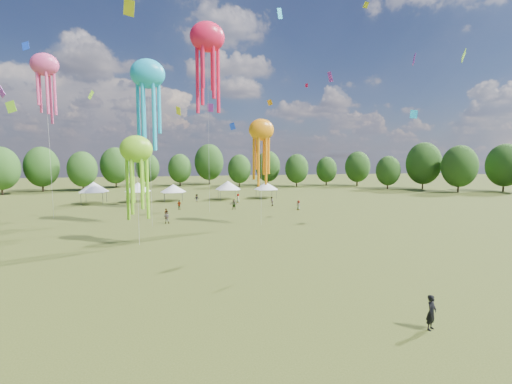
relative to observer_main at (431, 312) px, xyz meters
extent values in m
plane|color=#384416|center=(-7.88, 2.23, -0.97)|extent=(300.00, 300.00, 0.00)
imported|color=black|center=(0.00, 0.00, 0.00)|extent=(0.85, 0.77, 1.95)
imported|color=gray|center=(-15.01, 34.54, -0.06)|extent=(1.03, 0.89, 1.83)
imported|color=gray|center=(-1.39, 54.26, -0.08)|extent=(0.72, 0.96, 1.78)
imported|color=gray|center=(3.94, 47.79, -0.08)|extent=(0.99, 1.08, 1.78)
imported|color=gray|center=(-9.57, 57.15, -0.18)|extent=(1.09, 0.71, 1.58)
imported|color=gray|center=(-13.20, 47.30, -0.13)|extent=(1.06, 0.80, 1.68)
imported|color=gray|center=(-3.65, 45.45, -0.08)|extent=(1.73, 0.87, 1.79)
imported|color=gray|center=(-15.23, 38.44, -0.20)|extent=(0.65, 0.66, 1.54)
imported|color=gray|center=(7.35, 42.27, -0.14)|extent=(0.85, 0.97, 1.67)
cylinder|color=#47474C|center=(-31.63, 56.87, 0.18)|extent=(0.08, 0.08, 2.30)
cylinder|color=#47474C|center=(-31.63, 60.79, 0.18)|extent=(0.08, 0.08, 2.30)
cylinder|color=#47474C|center=(-27.70, 56.87, 0.18)|extent=(0.08, 0.08, 2.30)
cylinder|color=#47474C|center=(-27.70, 60.79, 0.18)|extent=(0.08, 0.08, 2.30)
cube|color=white|center=(-29.67, 58.83, 1.38)|extent=(4.32, 4.32, 0.10)
cone|color=white|center=(-29.67, 58.83, 2.42)|extent=(5.62, 5.62, 1.97)
cylinder|color=#47474C|center=(-23.16, 57.65, 0.10)|extent=(0.08, 0.08, 2.15)
cylinder|color=#47474C|center=(-23.16, 61.23, 0.10)|extent=(0.08, 0.08, 2.15)
cylinder|color=#47474C|center=(-19.57, 57.65, 0.10)|extent=(0.08, 0.08, 2.15)
cylinder|color=#47474C|center=(-19.57, 61.23, 0.10)|extent=(0.08, 0.08, 2.15)
cube|color=white|center=(-21.37, 59.44, 1.22)|extent=(3.98, 3.98, 0.10)
cone|color=white|center=(-21.37, 59.44, 2.19)|extent=(5.18, 5.18, 1.84)
cylinder|color=#47474C|center=(-16.14, 57.93, -0.05)|extent=(0.08, 0.08, 1.85)
cylinder|color=#47474C|center=(-16.14, 61.61, -0.05)|extent=(0.08, 0.08, 1.85)
cylinder|color=#47474C|center=(-12.45, 57.93, -0.05)|extent=(0.08, 0.08, 1.85)
cylinder|color=#47474C|center=(-12.45, 61.61, -0.05)|extent=(0.08, 0.08, 1.85)
cube|color=white|center=(-14.29, 59.77, 0.93)|extent=(4.08, 4.08, 0.10)
cone|color=white|center=(-14.29, 59.77, 1.78)|extent=(5.31, 5.31, 1.59)
cylinder|color=#47474C|center=(-4.59, 57.93, 0.10)|extent=(0.08, 0.08, 2.14)
cylinder|color=#47474C|center=(-4.59, 61.79, 0.10)|extent=(0.08, 0.08, 2.14)
cylinder|color=#47474C|center=(-0.73, 57.93, 0.10)|extent=(0.08, 0.08, 2.14)
cylinder|color=#47474C|center=(-0.73, 61.79, 0.10)|extent=(0.08, 0.08, 2.14)
cube|color=white|center=(-2.66, 59.86, 1.22)|extent=(4.26, 4.26, 0.10)
cone|color=white|center=(-2.66, 59.86, 2.19)|extent=(5.54, 5.54, 1.84)
cylinder|color=#47474C|center=(4.23, 58.63, -0.03)|extent=(0.08, 0.08, 1.89)
cylinder|color=#47474C|center=(4.23, 62.39, -0.03)|extent=(0.08, 0.08, 1.89)
cylinder|color=#47474C|center=(8.00, 58.63, -0.03)|extent=(0.08, 0.08, 1.89)
cylinder|color=#47474C|center=(8.00, 62.39, -0.03)|extent=(0.08, 0.08, 1.89)
cube|color=white|center=(6.11, 60.51, 0.96)|extent=(4.16, 4.16, 0.10)
cone|color=white|center=(6.11, 60.51, 1.82)|extent=(5.41, 5.41, 1.62)
ellipsoid|color=#19AFDA|center=(-16.86, 32.81, 19.12)|extent=(4.44, 3.10, 3.77)
cylinder|color=beige|center=(-16.86, 32.81, 9.07)|extent=(0.03, 0.03, 20.09)
ellipsoid|color=#FB163E|center=(-8.18, 43.24, 27.63)|extent=(5.63, 3.94, 4.79)
cylinder|color=beige|center=(-8.18, 43.24, 13.33)|extent=(0.03, 0.03, 28.61)
ellipsoid|color=orange|center=(-2.19, 30.75, 12.03)|extent=(3.47, 2.43, 2.95)
cylinder|color=beige|center=(-2.19, 30.75, 5.53)|extent=(0.03, 0.03, 13.00)
ellipsoid|color=#F14786|center=(-32.14, 42.97, 21.92)|extent=(3.91, 2.74, 3.32)
cylinder|color=beige|center=(-32.14, 42.97, 10.47)|extent=(0.03, 0.03, 22.89)
ellipsoid|color=#85D723|center=(-17.53, 22.85, 9.24)|extent=(3.34, 2.34, 2.84)
cylinder|color=beige|center=(-17.53, 22.85, 4.13)|extent=(0.03, 0.03, 10.21)
cube|color=#B631DB|center=(-5.86, 63.97, 19.20)|extent=(1.28, 1.14, 1.88)
cube|color=#FB163E|center=(14.97, 59.21, 24.04)|extent=(0.49, 0.54, 0.83)
cube|color=#FDFF1A|center=(-12.95, 48.69, 16.45)|extent=(0.84, 1.53, 1.70)
cube|color=#85D723|center=(19.08, 19.59, 20.01)|extent=(1.22, 0.82, 1.54)
cube|color=#B631DB|center=(16.77, 25.27, 20.92)|extent=(0.71, 0.98, 1.45)
cube|color=#FDFF1A|center=(-19.96, 42.49, 30.78)|extent=(1.93, 1.41, 2.53)
cube|color=#85D723|center=(-31.06, 66.80, 21.53)|extent=(0.99, 1.61, 1.91)
cube|color=blue|center=(-34.07, 41.84, 24.11)|extent=(1.19, 0.67, 1.46)
cube|color=#19AFDA|center=(7.74, 56.06, 37.45)|extent=(1.65, 1.45, 2.45)
cube|color=#B631DB|center=(19.84, 57.69, 25.78)|extent=(0.87, 1.88, 2.19)
cube|color=orange|center=(9.58, 70.49, 21.79)|extent=(1.57, 0.86, 1.56)
cube|color=#FDFF1A|center=(12.38, 30.02, 29.12)|extent=(0.65, 0.65, 0.98)
cube|color=#85D723|center=(-44.58, 62.11, 17.99)|extent=(2.24, 0.70, 2.64)
cube|color=blue|center=(-2.05, 56.72, 14.59)|extent=(1.34, 0.46, 1.60)
cube|color=#19AFDA|center=(27.08, 38.71, 15.75)|extent=(1.43, 0.95, 1.61)
cube|color=#B631DB|center=(-31.20, 26.53, 15.28)|extent=(1.17, 0.80, 1.46)
cylinder|color=#38281C|center=(-55.05, 80.42, 0.71)|extent=(0.44, 0.44, 3.36)
ellipsoid|color=#244818|center=(-55.05, 80.42, 5.54)|extent=(8.40, 8.40, 10.51)
cylinder|color=#38281C|center=(-48.56, 87.72, 0.73)|extent=(0.44, 0.44, 3.41)
ellipsoid|color=#244818|center=(-48.56, 87.72, 5.63)|extent=(8.53, 8.53, 10.66)
cylinder|color=#38281C|center=(-38.48, 87.25, 0.56)|extent=(0.44, 0.44, 3.07)
ellipsoid|color=#244818|center=(-38.48, 87.25, 4.97)|extent=(7.66, 7.66, 9.58)
cylinder|color=#38281C|center=(-31.39, 95.57, 0.74)|extent=(0.44, 0.44, 3.43)
ellipsoid|color=#244818|center=(-31.39, 95.57, 5.68)|extent=(8.58, 8.58, 10.73)
cylinder|color=#38281C|center=(-22.64, 101.19, 0.50)|extent=(0.44, 0.44, 2.95)
ellipsoid|color=#244818|center=(-22.64, 101.19, 4.73)|extent=(7.37, 7.37, 9.21)
cylinder|color=#38281C|center=(-12.58, 97.29, 0.47)|extent=(0.44, 0.44, 2.89)
ellipsoid|color=#244818|center=(-12.58, 97.29, 4.63)|extent=(7.23, 7.23, 9.04)
cylinder|color=#38281C|center=(-2.97, 101.72, 0.95)|extent=(0.44, 0.44, 3.84)
ellipsoid|color=#244818|center=(-2.97, 101.72, 6.46)|extent=(9.60, 9.60, 11.99)
cylinder|color=#38281C|center=(5.31, 90.67, 0.45)|extent=(0.44, 0.44, 2.84)
ellipsoid|color=#244818|center=(5.31, 90.67, 4.54)|extent=(7.11, 7.11, 8.89)
cylinder|color=#38281C|center=(15.05, 93.27, 0.61)|extent=(0.44, 0.44, 3.16)
ellipsoid|color=#244818|center=(15.05, 93.27, 5.15)|extent=(7.91, 7.91, 9.88)
cylinder|color=#38281C|center=(22.81, 87.52, 0.47)|extent=(0.44, 0.44, 2.88)
ellipsoid|color=#244818|center=(22.81, 87.52, 4.61)|extent=(7.21, 7.21, 9.01)
cylinder|color=#38281C|center=(33.64, 89.47, 0.34)|extent=(0.44, 0.44, 2.63)
ellipsoid|color=#244818|center=(33.64, 89.47, 4.12)|extent=(6.57, 6.57, 8.22)
cylinder|color=#38281C|center=(42.64, 85.96, 0.59)|extent=(0.44, 0.44, 3.13)
ellipsoid|color=#244818|center=(42.64, 85.96, 5.08)|extent=(7.81, 7.81, 9.77)
cylinder|color=#38281C|center=(45.76, 74.04, 0.39)|extent=(0.44, 0.44, 2.72)
ellipsoid|color=#244818|center=(45.76, 74.04, 4.29)|extent=(6.80, 6.80, 8.50)
cylinder|color=#38281C|center=(55.08, 71.15, 0.93)|extent=(0.44, 0.44, 3.81)
ellipsoid|color=#244818|center=(55.08, 71.15, 6.41)|extent=(9.52, 9.52, 11.90)
cylinder|color=#38281C|center=(58.69, 62.03, 0.78)|extent=(0.44, 0.44, 3.51)
ellipsoid|color=#244818|center=(58.69, 62.03, 5.83)|extent=(8.78, 8.78, 10.97)
cylinder|color=#38281C|center=(71.51, 60.50, 0.85)|extent=(0.44, 0.44, 3.64)
ellipsoid|color=#244818|center=(71.51, 60.50, 6.08)|extent=(9.10, 9.10, 11.37)
camera|label=1|loc=(-13.41, -15.82, 8.53)|focal=24.60mm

